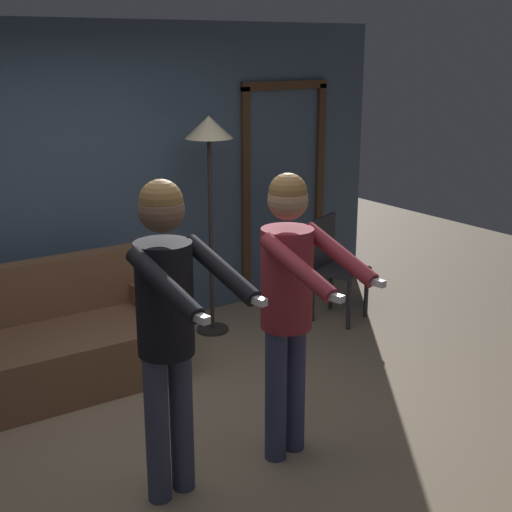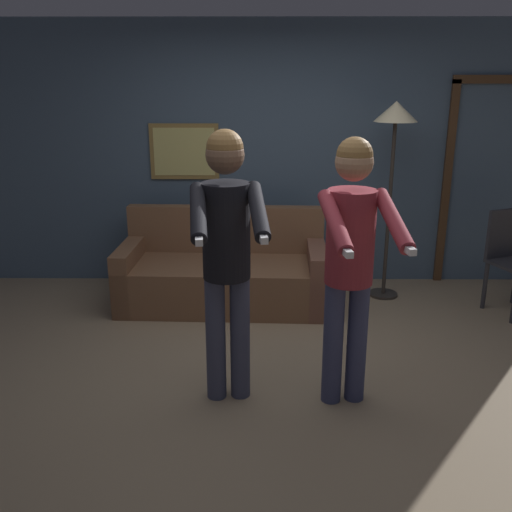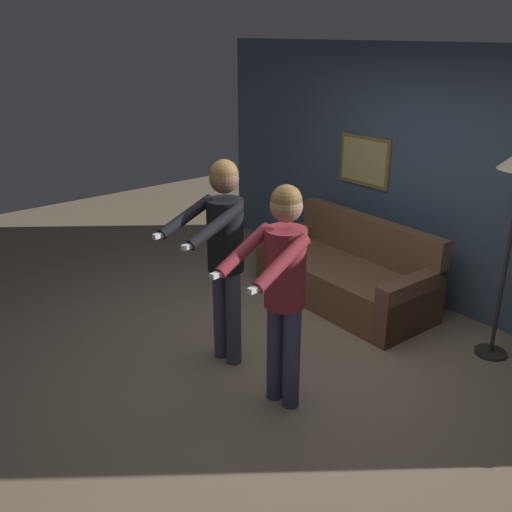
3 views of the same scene
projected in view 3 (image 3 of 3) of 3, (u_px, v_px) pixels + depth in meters
name	position (u px, v px, depth m)	size (l,w,h in m)	color
ground_plane	(274.00, 365.00, 4.92)	(12.00, 12.00, 0.00)	gray
back_wall_assembly	(438.00, 181.00, 5.68)	(6.40, 0.10, 2.60)	#45596F
couch	(346.00, 277.00, 6.01)	(1.93, 0.91, 0.87)	brown
person_standing_left	(224.00, 244.00, 4.62)	(0.49, 0.74, 1.77)	#424660
person_standing_right	(283.00, 278.00, 4.06)	(0.50, 0.72, 1.73)	#3C4167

